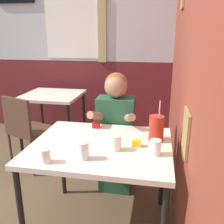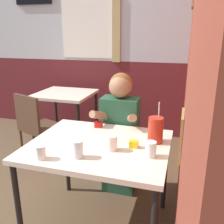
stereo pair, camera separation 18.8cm
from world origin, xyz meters
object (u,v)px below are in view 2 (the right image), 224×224
object	(u,v)px
person_seated	(120,132)
cocktail_pitcher	(156,130)
main_table	(99,151)
chair_near_window	(37,124)
background_table	(65,99)

from	to	relation	value
person_seated	cocktail_pitcher	size ratio (longest dim) A/B	3.75
main_table	person_seated	world-z (taller)	person_seated
chair_near_window	person_seated	xyz separation A→B (m)	(1.04, -0.23, 0.11)
background_table	cocktail_pitcher	distance (m)	1.89
main_table	chair_near_window	bearing A→B (deg)	143.40
chair_near_window	cocktail_pitcher	bearing A→B (deg)	-3.26
chair_near_window	person_seated	bearing A→B (deg)	8.25
background_table	cocktail_pitcher	world-z (taller)	cocktail_pitcher
main_table	background_table	world-z (taller)	same
background_table	person_seated	distance (m)	1.34
main_table	background_table	distance (m)	1.73
background_table	person_seated	world-z (taller)	person_seated
background_table	cocktail_pitcher	xyz separation A→B (m)	(1.38, -1.28, 0.18)
main_table	cocktail_pitcher	bearing A→B (deg)	19.73
main_table	cocktail_pitcher	xyz separation A→B (m)	(0.39, 0.14, 0.16)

